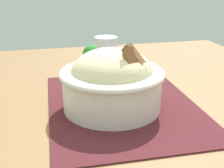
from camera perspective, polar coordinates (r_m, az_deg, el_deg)
The scene contains 5 objects.
table at distance 0.61m, azimuth 2.60°, elevation -10.50°, with size 1.10×0.99×0.72m.
placemat at distance 0.61m, azimuth 1.75°, elevation -3.98°, with size 0.39×0.30×0.00m, color #47191E.
bowl at distance 0.57m, azimuth -0.02°, elevation 0.64°, with size 0.21×0.21×0.13m.
fork at distance 0.70m, azimuth 0.82°, elevation -0.29°, with size 0.03×0.14×0.00m.
drinking_glass at distance 0.81m, azimuth -1.16°, elevation 5.52°, with size 0.06×0.06×0.09m.
Camera 1 is at (-0.50, 0.14, 0.97)m, focal length 47.11 mm.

